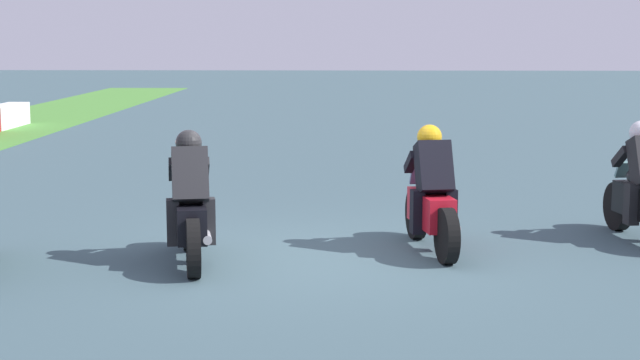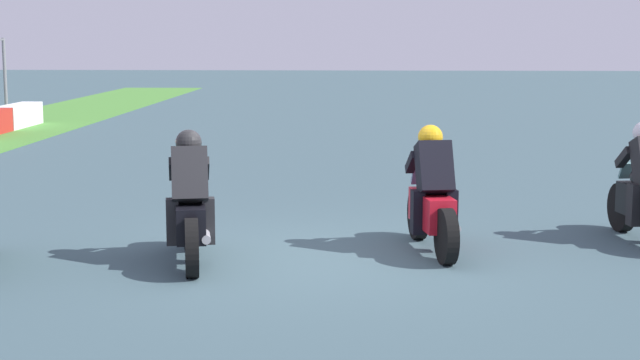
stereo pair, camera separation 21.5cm
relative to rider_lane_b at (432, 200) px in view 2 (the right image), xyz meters
The scene contains 3 objects.
ground_plane 1.57m from the rider_lane_b, 107.81° to the left, with size 120.00×120.00×0.00m, color #3B535A.
rider_lane_b is the anchor object (origin of this frame).
rider_lane_c 2.87m from the rider_lane_b, 104.80° to the left, with size 2.03×0.63×1.51m.
Camera 2 is at (-11.09, -0.59, 2.57)m, focal length 54.86 mm.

